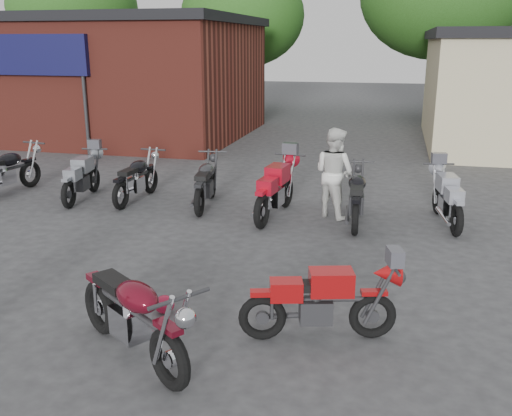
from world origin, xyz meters
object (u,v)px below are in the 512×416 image
(person_light, at_px, (334,173))
(row_bike_1, at_px, (81,175))
(row_bike_0, at_px, (6,169))
(helmet, at_px, (164,304))
(row_bike_6, at_px, (448,196))
(row_bike_3, at_px, (206,180))
(row_bike_5, at_px, (357,194))
(sportbike, at_px, (321,298))
(row_bike_4, at_px, (276,187))
(row_bike_2, at_px, (137,176))
(vintage_motorcycle, at_px, (132,309))

(person_light, distance_m, row_bike_1, 5.55)
(row_bike_0, bearing_deg, row_bike_1, -81.10)
(helmet, relative_size, row_bike_6, 0.13)
(row_bike_3, distance_m, row_bike_5, 3.20)
(sportbike, height_order, row_bike_4, row_bike_4)
(row_bike_5, bearing_deg, row_bike_0, 84.75)
(helmet, bearing_deg, row_bike_1, 129.45)
(row_bike_5, bearing_deg, helmet, 151.60)
(row_bike_0, xyz_separation_m, row_bike_2, (3.14, 0.18, -0.03))
(row_bike_0, bearing_deg, vintage_motorcycle, -125.48)
(row_bike_1, xyz_separation_m, row_bike_2, (1.23, 0.19, 0.01))
(vintage_motorcycle, height_order, row_bike_0, vintage_motorcycle)
(row_bike_2, height_order, row_bike_5, row_bike_5)
(vintage_motorcycle, height_order, row_bike_5, vintage_motorcycle)
(sportbike, bearing_deg, row_bike_2, 117.29)
(row_bike_4, bearing_deg, row_bike_5, -84.17)
(vintage_motorcycle, xyz_separation_m, sportbike, (1.92, 0.95, -0.09))
(vintage_motorcycle, height_order, row_bike_1, vintage_motorcycle)
(vintage_motorcycle, relative_size, helmet, 8.11)
(vintage_motorcycle, bearing_deg, row_bike_3, 136.69)
(sportbike, bearing_deg, row_bike_0, 132.44)
(row_bike_0, xyz_separation_m, row_bike_6, (9.62, 0.04, -0.03))
(row_bike_5, bearing_deg, row_bike_2, 81.22)
(row_bike_2, relative_size, row_bike_4, 0.91)
(row_bike_3, bearing_deg, row_bike_1, 84.31)
(row_bike_2, bearing_deg, person_light, -89.66)
(vintage_motorcycle, relative_size, sportbike, 1.18)
(helmet, xyz_separation_m, row_bike_2, (-2.68, 4.95, 0.44))
(sportbike, bearing_deg, row_bike_3, 106.21)
(row_bike_0, height_order, row_bike_4, row_bike_4)
(row_bike_5, bearing_deg, row_bike_3, 79.61)
(row_bike_1, bearing_deg, helmet, -148.32)
(helmet, distance_m, row_bike_5, 4.97)
(row_bike_2, xyz_separation_m, row_bike_3, (1.62, -0.07, 0.02))
(vintage_motorcycle, xyz_separation_m, row_bike_2, (-2.81, 6.08, -0.05))
(helmet, distance_m, row_bike_3, 5.01)
(vintage_motorcycle, xyz_separation_m, row_bike_3, (-1.19, 6.01, -0.04))
(person_light, bearing_deg, vintage_motorcycle, 109.78)
(vintage_motorcycle, bearing_deg, sportbike, 61.89)
(person_light, relative_size, row_bike_4, 0.84)
(row_bike_6, bearing_deg, row_bike_0, 80.64)
(row_bike_1, height_order, row_bike_2, row_bike_2)
(helmet, relative_size, row_bike_0, 0.13)
(row_bike_2, bearing_deg, row_bike_0, 95.55)
(sportbike, height_order, row_bike_2, row_bike_2)
(person_light, bearing_deg, row_bike_2, 32.13)
(row_bike_0, distance_m, row_bike_5, 7.94)
(person_light, bearing_deg, row_bike_6, -145.76)
(vintage_motorcycle, distance_m, row_bike_6, 6.99)
(vintage_motorcycle, height_order, helmet, vintage_motorcycle)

